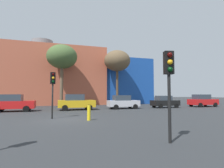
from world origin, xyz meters
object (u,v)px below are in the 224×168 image
(parked_car_3, at_px, (123,102))
(bare_tree_0, at_px, (117,61))
(traffic_light_island, at_px, (53,84))
(bare_tree_1, at_px, (62,57))
(parked_car_4, at_px, (165,102))
(parked_car_1, at_px, (13,103))
(parked_car_2, at_px, (76,102))
(bollard_yellow_0, at_px, (89,113))
(parked_car_5, at_px, (202,101))
(traffic_light_near_right, at_px, (169,75))

(parked_car_3, relative_size, bare_tree_0, 0.42)
(traffic_light_island, xyz_separation_m, bare_tree_1, (1.02, 14.05, 5.02))
(parked_car_4, height_order, traffic_light_island, traffic_light_island)
(parked_car_1, distance_m, parked_car_2, 6.74)
(parked_car_1, height_order, bollard_yellow_0, parked_car_1)
(parked_car_2, xyz_separation_m, parked_car_5, (18.90, 0.00, -0.01))
(parked_car_3, height_order, bare_tree_0, bare_tree_0)
(traffic_light_island, xyz_separation_m, bare_tree_0, (10.30, 14.66, 5.03))
(parked_car_3, height_order, traffic_light_island, traffic_light_island)
(parked_car_1, distance_m, parked_car_4, 19.01)
(bare_tree_0, height_order, bollard_yellow_0, bare_tree_0)
(bollard_yellow_0, bearing_deg, traffic_light_island, 146.28)
(parked_car_1, relative_size, parked_car_3, 1.06)
(parked_car_3, relative_size, bare_tree_1, 0.42)
(parked_car_2, bearing_deg, parked_car_3, 0.00)
(parked_car_2, height_order, traffic_light_near_right, traffic_light_near_right)
(bare_tree_0, bearing_deg, parked_car_2, -136.63)
(bare_tree_0, relative_size, bollard_yellow_0, 8.86)
(parked_car_2, relative_size, parked_car_5, 1.02)
(parked_car_1, height_order, parked_car_4, parked_car_1)
(parked_car_5, bearing_deg, parked_car_4, -180.00)
(parked_car_1, relative_size, bollard_yellow_0, 3.99)
(parked_car_3, distance_m, bare_tree_0, 10.14)
(parked_car_5, bearing_deg, parked_car_3, -180.00)
(parked_car_5, distance_m, bare_tree_0, 14.94)
(parked_car_3, bearing_deg, parked_car_2, 180.00)
(traffic_light_near_right, bearing_deg, parked_car_5, 146.19)
(traffic_light_island, height_order, bare_tree_0, bare_tree_0)
(parked_car_3, distance_m, parked_car_5, 12.89)
(traffic_light_near_right, distance_m, bare_tree_1, 23.39)
(parked_car_1, height_order, traffic_light_island, traffic_light_island)
(traffic_light_near_right, height_order, bare_tree_0, bare_tree_0)
(parked_car_5, bearing_deg, traffic_light_near_right, -136.98)
(bare_tree_1, relative_size, bollard_yellow_0, 8.92)
(traffic_light_near_right, distance_m, traffic_light_island, 9.62)
(parked_car_2, distance_m, bare_tree_0, 12.61)
(bare_tree_0, relative_size, bare_tree_1, 0.99)
(parked_car_4, distance_m, bollard_yellow_0, 15.25)
(bare_tree_1, bearing_deg, bollard_yellow_0, -84.54)
(parked_car_5, relative_size, traffic_light_near_right, 1.21)
(traffic_light_near_right, relative_size, bare_tree_0, 0.37)
(parked_car_4, relative_size, parked_car_5, 0.91)
(parked_car_1, relative_size, parked_car_4, 1.11)
(parked_car_4, bearing_deg, parked_car_2, 180.00)
(parked_car_1, height_order, parked_car_5, parked_car_1)
(parked_car_4, xyz_separation_m, bare_tree_0, (-4.51, 7.33, 6.82))
(parked_car_2, distance_m, parked_car_4, 12.27)
(bare_tree_0, bearing_deg, bollard_yellow_0, -115.46)
(parked_car_2, relative_size, parked_car_4, 1.12)
(parked_car_1, bearing_deg, traffic_light_near_right, -61.47)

